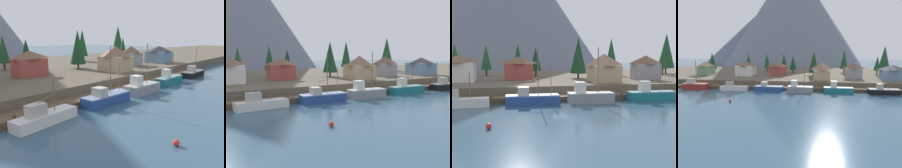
{
  "view_description": "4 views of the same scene",
  "coord_description": "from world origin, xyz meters",
  "views": [
    {
      "loc": [
        -32.97,
        -27.2,
        11.13
      ],
      "look_at": [
        1.19,
        2.55,
        1.91
      ],
      "focal_mm": 37.68,
      "sensor_mm": 36.0,
      "label": 1
    },
    {
      "loc": [
        -27.7,
        -47.29,
        9.84
      ],
      "look_at": [
        1.05,
        2.99,
        2.73
      ],
      "focal_mm": 42.47,
      "sensor_mm": 36.0,
      "label": 2
    },
    {
      "loc": [
        -9.79,
        -52.55,
        8.7
      ],
      "look_at": [
        1.39,
        2.67,
        3.03
      ],
      "focal_mm": 47.99,
      "sensor_mm": 36.0,
      "label": 3
    },
    {
      "loc": [
        11.18,
        -69.1,
        13.73
      ],
      "look_at": [
        1.46,
        2.11,
        1.9
      ],
      "focal_mm": 34.39,
      "sensor_mm": 36.0,
      "label": 4
    }
  ],
  "objects": [
    {
      "name": "conifer_mid_left",
      "position": [
        40.44,
        33.6,
        9.7
      ],
      "size": [
        5.24,
        5.24,
        12.6
      ],
      "color": "#4C3823",
      "rests_on": "shoreline_bank"
    },
    {
      "name": "house_blue",
      "position": [
        37.55,
        13.17,
        5.29
      ],
      "size": [
        7.83,
        6.89,
        5.47
      ],
      "color": "#6689A8",
      "rests_on": "shoreline_bank"
    },
    {
      "name": "conifer_back_left",
      "position": [
        35.91,
        27.47,
        7.51
      ],
      "size": [
        2.89,
        2.89,
        8.14
      ],
      "color": "#4C3823",
      "rests_on": "shoreline_bank"
    },
    {
      "name": "conifer_back_right",
      "position": [
        22.75,
        35.04,
        8.9
      ],
      "size": [
        3.77,
        3.77,
        10.98
      ],
      "color": "#4C3823",
      "rests_on": "shoreline_bank"
    },
    {
      "name": "fishing_boat_black",
      "position": [
        30.79,
        -1.68,
        1.01
      ],
      "size": [
        9.12,
        3.07,
        8.03
      ],
      "rotation": [
        0.0,
        0.0,
        0.01
      ],
      "color": "black",
      "rests_on": "ground_plane"
    },
    {
      "name": "conifer_far_right",
      "position": [
        8.91,
        21.45,
        8.26
      ],
      "size": [
        4.29,
        4.29,
        10.24
      ],
      "color": "#4C3823",
      "rests_on": "shoreline_bank"
    },
    {
      "name": "house_white",
      "position": [
        -19.68,
        18.25,
        5.55
      ],
      "size": [
        7.28,
        7.23,
        5.99
      ],
      "color": "silver",
      "rests_on": "shoreline_bank"
    },
    {
      "name": "fishing_boat_teal",
      "position": [
        17.14,
        -1.38,
        1.11
      ],
      "size": [
        9.1,
        2.51,
        7.25
      ],
      "rotation": [
        0.0,
        0.0,
        0.0
      ],
      "color": "#196B70",
      "rests_on": "ground_plane"
    },
    {
      "name": "fishing_boat_white",
      "position": [
        -17.04,
        -1.79,
        0.94
      ],
      "size": [
        9.29,
        3.29,
        5.74
      ],
      "rotation": [
        0.0,
        0.0,
        0.09
      ],
      "color": "silver",
      "rests_on": "ground_plane"
    },
    {
      "name": "house_grey",
      "position": [
        24.14,
        14.92,
        5.49
      ],
      "size": [
        6.33,
        4.68,
        5.85
      ],
      "color": "gray",
      "rests_on": "shoreline_bank"
    },
    {
      "name": "fishing_boat_blue",
      "position": [
        -5.16,
        -1.63,
        1.04
      ],
      "size": [
        9.15,
        2.97,
        9.64
      ],
      "rotation": [
        0.0,
        0.0,
        -0.02
      ],
      "color": "navy",
      "rests_on": "ground_plane"
    },
    {
      "name": "dock",
      "position": [
        0.0,
        1.99,
        0.5
      ],
      "size": [
        80.0,
        4.0,
        1.6
      ],
      "color": "brown",
      "rests_on": "ground_plane"
    },
    {
      "name": "shoreline_bank",
      "position": [
        0.0,
        32.0,
        1.25
      ],
      "size": [
        400.0,
        56.0,
        2.5
      ],
      "primitive_type": "cube",
      "color": "brown",
      "rests_on": "ground_plane"
    },
    {
      "name": "conifer_centre",
      "position": [
        -22.19,
        29.68,
        7.77
      ],
      "size": [
        3.28,
        3.28,
        8.96
      ],
      "color": "#4C3823",
      "rests_on": "shoreline_bank"
    },
    {
      "name": "house_green",
      "position": [
        -37.43,
        17.86,
        5.45
      ],
      "size": [
        5.51,
        6.39,
        5.77
      ],
      "color": "#6B8E66",
      "rests_on": "shoreline_bank"
    },
    {
      "name": "house_tan",
      "position": [
        12.2,
        11.02,
        5.7
      ],
      "size": [
        6.25,
        7.25,
        6.26
      ],
      "color": "tan",
      "rests_on": "shoreline_bank"
    },
    {
      "name": "channel_buoy",
      "position": [
        -11.63,
        -17.4,
        0.35
      ],
      "size": [
        0.7,
        0.7,
        0.7
      ],
      "primitive_type": "sphere",
      "color": "red",
      "rests_on": "ground_plane"
    },
    {
      "name": "mountain_central_peak",
      "position": [
        -12.79,
        125.22,
        44.87
      ],
      "size": [
        119.62,
        119.62,
        89.73
      ],
      "primitive_type": "cone",
      "color": "slate",
      "rests_on": "ground_plane"
    },
    {
      "name": "fishing_boat_red",
      "position": [
        -31.08,
        -1.52,
        1.29
      ],
      "size": [
        8.48,
        2.78,
        9.92
      ],
      "rotation": [
        0.0,
        0.0,
        -0.02
      ],
      "color": "maroon",
      "rests_on": "ground_plane"
    },
    {
      "name": "house_red",
      "position": [
        -6.3,
        19.83,
        5.37
      ],
      "size": [
        7.0,
        4.27,
        5.62
      ],
      "color": "#9E4238",
      "rests_on": "shoreline_bank"
    },
    {
      "name": "fishing_boat_grey",
      "position": [
        5.06,
        -1.88,
        1.2
      ],
      "size": [
        8.22,
        3.48,
        9.83
      ],
      "rotation": [
        0.0,
        0.0,
        -0.06
      ],
      "color": "gray",
      "rests_on": "ground_plane"
    },
    {
      "name": "conifer_near_left",
      "position": [
        -0.98,
        30.52,
        7.26
      ],
      "size": [
        3.23,
        3.23,
        7.96
      ],
      "color": "#4C3823",
      "rests_on": "shoreline_bank"
    },
    {
      "name": "conifer_far_left",
      "position": [
        -40.21,
        29.08,
        8.03
      ],
      "size": [
        4.05,
        4.05,
        9.47
      ],
      "color": "#4C3823",
      "rests_on": "shoreline_bank"
    },
    {
      "name": "ground_plane",
      "position": [
        0.0,
        20.0,
        -0.5
      ],
      "size": [
        400.0,
        400.0,
        1.0
      ],
      "primitive_type": "cube",
      "color": "#335166"
    },
    {
      "name": "conifer_near_right",
      "position": [
        -14.58,
        35.07,
        7.76
      ],
      "size": [
        3.07,
        3.07,
        8.84
      ],
      "color": "#4C3823",
      "rests_on": "shoreline_bank"
    },
    {
      "name": "conifer_mid_right",
      "position": [
        -5.76,
        33.26,
        7.96
      ],
      "size": [
        3.07,
        3.07,
        9.08
      ],
      "color": "#4C3823",
      "rests_on": "shoreline_bank"
    },
    {
      "name": "mountain_west_peak",
      "position": [
        -53.54,
        149.63,
        23.48
      ],
      "size": [
        101.33,
        101.33,
        46.97
      ],
      "primitive_type": "cone",
      "color": "slate",
      "rests_on": "ground_plane"
    }
  ]
}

